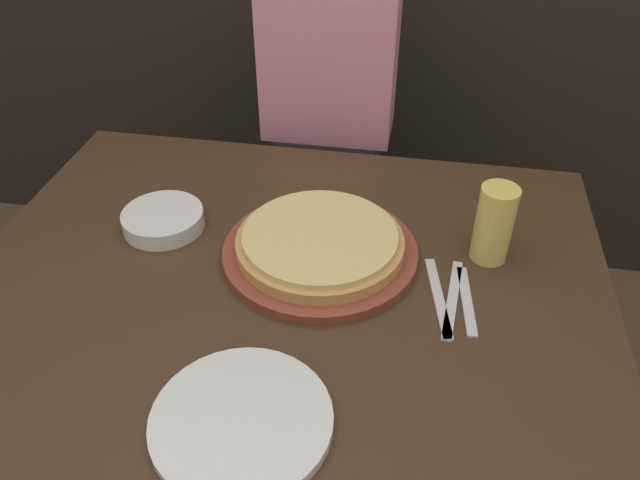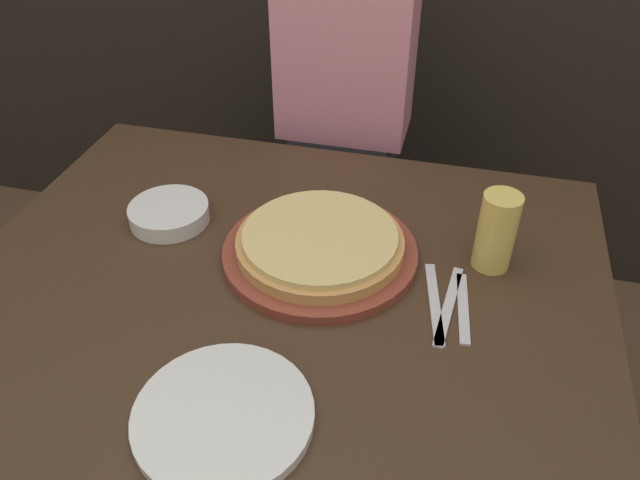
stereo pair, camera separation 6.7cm
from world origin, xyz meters
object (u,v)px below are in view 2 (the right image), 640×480
spoon (463,307)px  diner_person (344,140)px  fork (435,302)px  beer_glass (497,228)px  pizza_on_board (320,246)px  dinner_plate (223,415)px  dinner_knife (449,304)px  side_bowl (169,213)px

spoon → diner_person: diner_person is taller
fork → spoon: (0.05, 0.00, 0.00)m
beer_glass → diner_person: (-0.39, 0.51, -0.14)m
pizza_on_board → diner_person: (-0.07, 0.56, -0.08)m
beer_glass → dinner_plate: (-0.36, -0.46, -0.08)m
pizza_on_board → diner_person: 0.57m
beer_glass → spoon: size_ratio=0.87×
dinner_plate → diner_person: (-0.03, 0.96, -0.06)m
dinner_knife → diner_person: bearing=117.1°
pizza_on_board → beer_glass: beer_glass is taller
diner_person → pizza_on_board: bearing=-82.5°
side_bowl → fork: bearing=-11.7°
spoon → diner_person: size_ratio=0.14×
spoon → beer_glass: bearing=73.1°
beer_glass → dinner_plate: size_ratio=0.58×
dinner_knife → side_bowl: bearing=168.8°
pizza_on_board → side_bowl: bearing=173.3°
dinner_knife → diner_person: (-0.33, 0.64, -0.06)m
beer_glass → dinner_knife: bearing=-116.1°
dinner_plate → fork: (0.27, 0.32, -0.01)m
beer_glass → side_bowl: (-0.65, -0.02, -0.07)m
diner_person → dinner_plate: bearing=-88.3°
side_bowl → spoon: 0.62m
fork → diner_person: 0.71m
pizza_on_board → diner_person: bearing=97.5°
beer_glass → fork: bearing=-124.0°
fork → diner_person: size_ratio=0.16×
beer_glass → diner_person: 0.66m
fork → spoon: size_ratio=1.17×
spoon → dinner_knife: bearing=180.0°
pizza_on_board → spoon: size_ratio=2.11×
spoon → diner_person: (-0.35, 0.64, -0.06)m
dinner_plate → spoon: size_ratio=1.50×
fork → dinner_knife: bearing=0.0°
dinner_knife → beer_glass: bearing=63.9°
fork → diner_person: diner_person is taller
dinner_plate → spoon: 0.46m
beer_glass → side_bowl: beer_glass is taller
dinner_plate → spoon: bearing=44.9°
dinner_plate → side_bowl: bearing=123.3°
dinner_knife → diner_person: 0.72m
beer_glass → spoon: 0.16m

